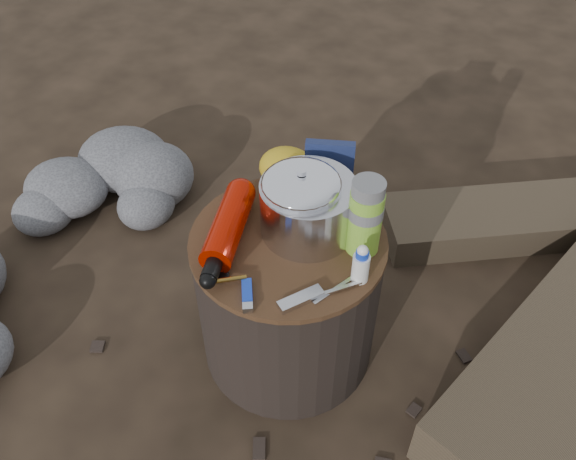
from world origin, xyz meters
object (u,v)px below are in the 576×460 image
at_px(fuel_bottle, 228,226).
at_px(thermos, 365,217).
at_px(stump, 288,297).
at_px(camping_pot, 301,203).
at_px(travel_mug, 361,213).

bearing_deg(fuel_bottle, thermos, 5.08).
distance_m(fuel_bottle, thermos, 0.33).
relative_size(stump, fuel_bottle, 1.51).
relative_size(stump, camping_pot, 2.65).
distance_m(stump, travel_mug, 0.33).
bearing_deg(stump, thermos, 19.75).
distance_m(thermos, travel_mug, 0.07).
relative_size(camping_pot, travel_mug, 1.60).
height_order(fuel_bottle, thermos, thermos).
bearing_deg(stump, fuel_bottle, -156.04).
distance_m(camping_pot, thermos, 0.16).
bearing_deg(thermos, fuel_bottle, -158.38).
bearing_deg(travel_mug, thermos, -61.59).
height_order(thermos, travel_mug, thermos).
bearing_deg(travel_mug, fuel_bottle, -147.64).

